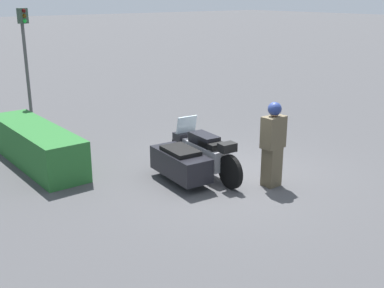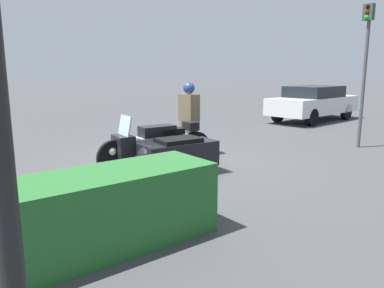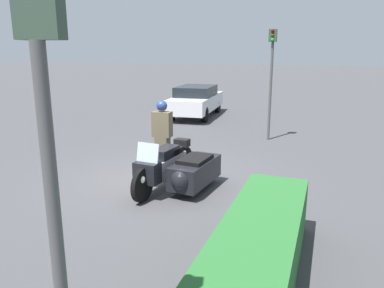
% 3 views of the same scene
% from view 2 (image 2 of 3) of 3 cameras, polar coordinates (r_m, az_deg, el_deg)
% --- Properties ---
extents(ground_plane, '(160.00, 160.00, 0.00)m').
position_cam_2_polar(ground_plane, '(8.58, -3.41, -2.68)').
color(ground_plane, '#424244').
extents(police_motorcycle, '(2.62, 1.41, 1.18)m').
position_cam_2_polar(police_motorcycle, '(7.56, -4.14, -0.89)').
color(police_motorcycle, black).
rests_on(police_motorcycle, ground).
extents(officer_rider, '(0.31, 0.49, 1.77)m').
position_cam_2_polar(officer_rider, '(9.15, -0.46, 4.18)').
color(officer_rider, brown).
rests_on(officer_rider, ground).
extents(hedge_bush_curbside, '(3.73, 0.96, 0.90)m').
position_cam_2_polar(hedge_bush_curbside, '(4.38, -19.55, -10.97)').
color(hedge_bush_curbside, '#28662D').
rests_on(hedge_bush_curbside, ground).
extents(traffic_light_far, '(0.23, 0.26, 3.70)m').
position_cam_2_polar(traffic_light_far, '(10.90, 24.91, 12.02)').
color(traffic_light_far, '#4C4C4C').
rests_on(traffic_light_far, ground).
extents(parked_car_background, '(4.61, 2.09, 1.42)m').
position_cam_2_polar(parked_car_background, '(16.18, 18.03, 6.08)').
color(parked_car_background, silver).
rests_on(parked_car_background, ground).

